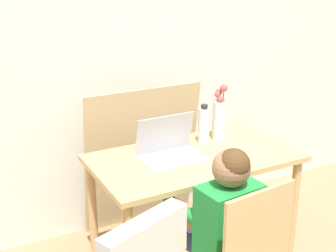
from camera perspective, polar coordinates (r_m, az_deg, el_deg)
wall_back at (r=3.05m, az=-6.25°, el=9.68°), size 6.40×0.05×2.50m
dining_table at (r=2.69m, az=3.21°, el=-5.62°), size 1.16×0.64×0.73m
person_seated at (r=2.25m, az=6.47°, el=-11.28°), size 0.33×0.45×1.01m
laptop at (r=2.60m, az=0.13°, el=-2.69°), size 0.35×0.24×0.24m
flower_vase at (r=2.83m, az=6.32°, el=1.14°), size 0.08×0.08×0.35m
water_bottle at (r=2.78m, az=4.38°, el=0.08°), size 0.07×0.07×0.24m
cardboard_panel at (r=3.19m, az=-3.18°, el=-3.87°), size 0.81×0.16×1.00m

